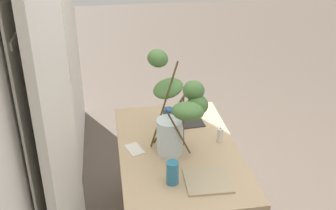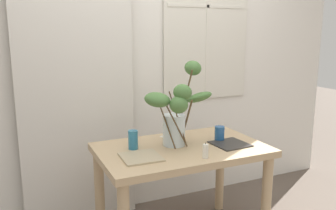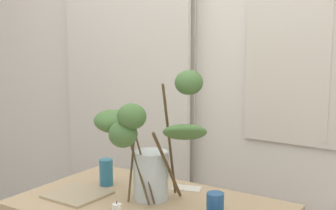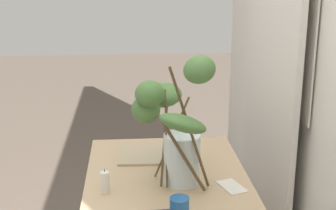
{
  "view_description": "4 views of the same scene",
  "coord_description": "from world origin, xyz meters",
  "px_view_note": "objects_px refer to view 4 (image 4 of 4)",
  "views": [
    {
      "loc": [
        -2.11,
        0.4,
        2.14
      ],
      "look_at": [
        0.04,
        0.06,
        1.03
      ],
      "focal_mm": 43.93,
      "sensor_mm": 36.0,
      "label": 1
    },
    {
      "loc": [
        -1.09,
        -2.17,
        1.55
      ],
      "look_at": [
        -0.1,
        0.02,
        1.05
      ],
      "focal_mm": 37.95,
      "sensor_mm": 36.0,
      "label": 2
    },
    {
      "loc": [
        1.23,
        -1.71,
        1.53
      ],
      "look_at": [
        0.04,
        0.09,
        1.18
      ],
      "focal_mm": 52.51,
      "sensor_mm": 36.0,
      "label": 3
    },
    {
      "loc": [
        1.94,
        -0.16,
        1.69
      ],
      "look_at": [
        -0.05,
        0.0,
        1.09
      ],
      "focal_mm": 52.39,
      "sensor_mm": 36.0,
      "label": 4
    }
  ],
  "objects_px": {
    "dining_table": "(169,210)",
    "plate_square_left": "(144,155)",
    "vase_with_branches": "(173,126)",
    "drinking_glass_blue_left": "(182,143)",
    "pillar_candle": "(105,182)"
  },
  "relations": [
    {
      "from": "dining_table",
      "to": "plate_square_left",
      "type": "height_order",
      "value": "plate_square_left"
    },
    {
      "from": "vase_with_branches",
      "to": "plate_square_left",
      "type": "relative_size",
      "value": 2.48
    },
    {
      "from": "vase_with_branches",
      "to": "drinking_glass_blue_left",
      "type": "distance_m",
      "value": 0.38
    },
    {
      "from": "vase_with_branches",
      "to": "drinking_glass_blue_left",
      "type": "height_order",
      "value": "vase_with_branches"
    },
    {
      "from": "vase_with_branches",
      "to": "pillar_candle",
      "type": "xyz_separation_m",
      "value": [
        0.06,
        -0.29,
        -0.22
      ]
    },
    {
      "from": "drinking_glass_blue_left",
      "to": "plate_square_left",
      "type": "relative_size",
      "value": 0.54
    },
    {
      "from": "vase_with_branches",
      "to": "drinking_glass_blue_left",
      "type": "xyz_separation_m",
      "value": [
        -0.31,
        0.07,
        -0.2
      ]
    },
    {
      "from": "plate_square_left",
      "to": "vase_with_branches",
      "type": "bearing_deg",
      "value": 20.18
    },
    {
      "from": "dining_table",
      "to": "pillar_candle",
      "type": "bearing_deg",
      "value": -82.21
    },
    {
      "from": "pillar_candle",
      "to": "vase_with_branches",
      "type": "bearing_deg",
      "value": 101.37
    },
    {
      "from": "dining_table",
      "to": "pillar_candle",
      "type": "distance_m",
      "value": 0.32
    },
    {
      "from": "dining_table",
      "to": "drinking_glass_blue_left",
      "type": "bearing_deg",
      "value": 164.09
    },
    {
      "from": "vase_with_branches",
      "to": "pillar_candle",
      "type": "height_order",
      "value": "vase_with_branches"
    },
    {
      "from": "drinking_glass_blue_left",
      "to": "pillar_candle",
      "type": "relative_size",
      "value": 1.27
    },
    {
      "from": "dining_table",
      "to": "vase_with_branches",
      "type": "bearing_deg",
      "value": 137.61
    }
  ]
}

